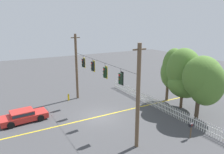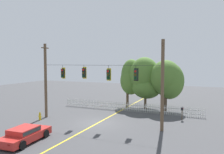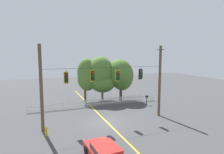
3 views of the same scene
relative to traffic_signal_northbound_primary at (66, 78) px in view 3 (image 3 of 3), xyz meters
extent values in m
plane|color=#424244|center=(4.05, -0.01, -4.87)|extent=(80.00, 80.00, 0.00)
cube|color=gold|center=(4.05, -0.01, -4.87)|extent=(0.16, 36.00, 0.01)
cylinder|color=brown|center=(-2.25, -0.01, -0.88)|extent=(0.30, 0.30, 7.98)
cylinder|color=brown|center=(10.35, -0.01, -0.88)|extent=(0.30, 0.30, 7.98)
cube|color=brown|center=(-2.25, -0.01, 2.66)|extent=(0.10, 1.10, 0.10)
cube|color=brown|center=(10.35, -0.01, 2.66)|extent=(0.10, 1.10, 0.10)
cylinder|color=black|center=(4.05, -0.01, 0.84)|extent=(12.40, 0.02, 0.02)
cylinder|color=black|center=(0.00, -0.01, 0.65)|extent=(0.03, 0.03, 0.38)
cube|color=yellow|center=(0.00, 0.12, 0.00)|extent=(0.43, 0.02, 1.15)
cube|color=black|center=(0.00, -0.01, 0.00)|extent=(0.30, 0.24, 0.93)
cylinder|color=red|center=(0.00, -0.14, 0.31)|extent=(0.20, 0.03, 0.20)
cube|color=black|center=(0.00, -0.19, 0.42)|extent=(0.22, 0.12, 0.06)
cylinder|color=#463B09|center=(0.00, -0.14, 0.00)|extent=(0.20, 0.03, 0.20)
cube|color=black|center=(0.00, -0.19, 0.11)|extent=(0.22, 0.12, 0.06)
cylinder|color=#073513|center=(0.00, -0.14, -0.32)|extent=(0.20, 0.03, 0.20)
cube|color=black|center=(0.00, -0.19, -0.20)|extent=(0.22, 0.12, 0.06)
cylinder|color=black|center=(2.54, -0.01, 0.70)|extent=(0.03, 0.03, 0.29)
cube|color=yellow|center=(2.54, 0.12, 0.07)|extent=(0.43, 0.02, 1.18)
cube|color=black|center=(2.54, -0.01, 0.07)|extent=(0.30, 0.24, 0.95)
cylinder|color=red|center=(2.54, -0.14, 0.39)|extent=(0.20, 0.03, 0.20)
cube|color=black|center=(2.54, -0.19, 0.51)|extent=(0.22, 0.12, 0.06)
cylinder|color=#463B09|center=(2.54, -0.14, 0.07)|extent=(0.20, 0.03, 0.20)
cube|color=black|center=(2.54, -0.19, 0.19)|extent=(0.22, 0.12, 0.06)
cylinder|color=#073513|center=(2.54, -0.14, -0.25)|extent=(0.20, 0.03, 0.20)
cube|color=black|center=(2.54, -0.19, -0.13)|extent=(0.22, 0.12, 0.06)
cylinder|color=black|center=(5.22, -0.01, 0.64)|extent=(0.03, 0.03, 0.40)
cube|color=yellow|center=(5.22, 0.12, -0.04)|extent=(0.43, 0.02, 1.19)
cube|color=black|center=(5.22, -0.01, -0.04)|extent=(0.30, 0.24, 0.96)
cylinder|color=red|center=(5.22, -0.14, 0.28)|extent=(0.20, 0.03, 0.20)
cube|color=black|center=(5.22, -0.19, 0.40)|extent=(0.22, 0.12, 0.06)
cylinder|color=#463B09|center=(5.22, -0.14, -0.04)|extent=(0.20, 0.03, 0.20)
cube|color=black|center=(5.22, -0.19, 0.08)|extent=(0.22, 0.12, 0.06)
cylinder|color=#073513|center=(5.22, -0.14, -0.36)|extent=(0.20, 0.03, 0.20)
cube|color=black|center=(5.22, -0.19, -0.24)|extent=(0.22, 0.12, 0.06)
cylinder|color=black|center=(7.93, -0.01, 0.66)|extent=(0.03, 0.03, 0.37)
cube|color=black|center=(7.93, 0.12, 0.01)|extent=(0.43, 0.02, 1.15)
cube|color=#1E3323|center=(7.93, -0.01, 0.01)|extent=(0.30, 0.24, 0.92)
cylinder|color=red|center=(7.93, -0.14, 0.32)|extent=(0.20, 0.03, 0.20)
cube|color=#1E3323|center=(7.93, -0.19, 0.43)|extent=(0.22, 0.12, 0.06)
cylinder|color=#463B09|center=(7.93, -0.14, 0.01)|extent=(0.20, 0.03, 0.20)
cube|color=#1E3323|center=(7.93, -0.19, 0.12)|extent=(0.22, 0.12, 0.06)
cylinder|color=#073513|center=(7.93, -0.14, -0.30)|extent=(0.20, 0.03, 0.20)
cube|color=#1E3323|center=(7.93, -0.19, -0.19)|extent=(0.22, 0.12, 0.06)
cube|color=silver|center=(-3.87, 6.37, -4.34)|extent=(0.06, 0.04, 1.07)
cube|color=silver|center=(-3.65, 6.37, -4.34)|extent=(0.06, 0.04, 1.07)
cube|color=silver|center=(-3.42, 6.37, -4.34)|extent=(0.06, 0.04, 1.07)
cube|color=silver|center=(-3.19, 6.37, -4.34)|extent=(0.06, 0.04, 1.07)
cube|color=silver|center=(-2.97, 6.37, -4.34)|extent=(0.06, 0.04, 1.07)
cube|color=silver|center=(-2.74, 6.37, -4.34)|extent=(0.06, 0.04, 1.07)
cube|color=silver|center=(-2.52, 6.37, -4.34)|extent=(0.06, 0.04, 1.07)
cube|color=silver|center=(-2.29, 6.37, -4.34)|extent=(0.06, 0.04, 1.07)
cube|color=silver|center=(-2.07, 6.37, -4.34)|extent=(0.06, 0.04, 1.07)
cube|color=silver|center=(-1.84, 6.37, -4.34)|extent=(0.06, 0.04, 1.07)
cube|color=silver|center=(-1.61, 6.37, -4.34)|extent=(0.06, 0.04, 1.07)
cube|color=silver|center=(-1.39, 6.37, -4.34)|extent=(0.06, 0.04, 1.07)
cube|color=silver|center=(-1.16, 6.37, -4.34)|extent=(0.06, 0.04, 1.07)
cube|color=silver|center=(-0.94, 6.37, -4.34)|extent=(0.06, 0.04, 1.07)
cube|color=silver|center=(-0.71, 6.37, -4.34)|extent=(0.06, 0.04, 1.07)
cube|color=silver|center=(-0.49, 6.37, -4.34)|extent=(0.06, 0.04, 1.07)
cube|color=silver|center=(-0.26, 6.37, -4.34)|extent=(0.06, 0.04, 1.07)
cube|color=silver|center=(-0.04, 6.37, -4.34)|extent=(0.06, 0.04, 1.07)
cube|color=silver|center=(0.19, 6.37, -4.34)|extent=(0.06, 0.04, 1.07)
cube|color=silver|center=(0.42, 6.37, -4.34)|extent=(0.06, 0.04, 1.07)
cube|color=silver|center=(0.64, 6.37, -4.34)|extent=(0.06, 0.04, 1.07)
cube|color=silver|center=(0.87, 6.37, -4.34)|extent=(0.06, 0.04, 1.07)
cube|color=silver|center=(1.09, 6.37, -4.34)|extent=(0.06, 0.04, 1.07)
cube|color=silver|center=(1.32, 6.37, -4.34)|extent=(0.06, 0.04, 1.07)
cube|color=silver|center=(1.54, 6.37, -4.34)|extent=(0.06, 0.04, 1.07)
cube|color=silver|center=(1.77, 6.37, -4.34)|extent=(0.06, 0.04, 1.07)
cube|color=silver|center=(1.99, 6.37, -4.34)|extent=(0.06, 0.04, 1.07)
cube|color=silver|center=(2.22, 6.37, -4.34)|extent=(0.06, 0.04, 1.07)
cube|color=silver|center=(2.45, 6.37, -4.34)|extent=(0.06, 0.04, 1.07)
cube|color=silver|center=(2.67, 6.37, -4.34)|extent=(0.06, 0.04, 1.07)
cube|color=silver|center=(2.90, 6.37, -4.34)|extent=(0.06, 0.04, 1.07)
cube|color=silver|center=(3.12, 6.37, -4.34)|extent=(0.06, 0.04, 1.07)
cube|color=silver|center=(3.35, 6.37, -4.34)|extent=(0.06, 0.04, 1.07)
cube|color=silver|center=(3.57, 6.37, -4.34)|extent=(0.06, 0.04, 1.07)
cube|color=silver|center=(3.80, 6.37, -4.34)|extent=(0.06, 0.04, 1.07)
cube|color=silver|center=(4.03, 6.37, -4.34)|extent=(0.06, 0.04, 1.07)
cube|color=silver|center=(4.25, 6.37, -4.34)|extent=(0.06, 0.04, 1.07)
cube|color=silver|center=(4.48, 6.37, -4.34)|extent=(0.06, 0.04, 1.07)
cube|color=silver|center=(4.70, 6.37, -4.34)|extent=(0.06, 0.04, 1.07)
cube|color=silver|center=(4.93, 6.37, -4.34)|extent=(0.06, 0.04, 1.07)
cube|color=silver|center=(5.15, 6.37, -4.34)|extent=(0.06, 0.04, 1.07)
cube|color=silver|center=(5.38, 6.37, -4.34)|extent=(0.06, 0.04, 1.07)
cube|color=silver|center=(5.60, 6.37, -4.34)|extent=(0.06, 0.04, 1.07)
cube|color=silver|center=(5.83, 6.37, -4.34)|extent=(0.06, 0.04, 1.07)
cube|color=silver|center=(6.06, 6.37, -4.34)|extent=(0.06, 0.04, 1.07)
cube|color=silver|center=(6.28, 6.37, -4.34)|extent=(0.06, 0.04, 1.07)
cube|color=silver|center=(6.51, 6.37, -4.34)|extent=(0.06, 0.04, 1.07)
cube|color=silver|center=(6.73, 6.37, -4.34)|extent=(0.06, 0.04, 1.07)
cube|color=silver|center=(6.96, 6.37, -4.34)|extent=(0.06, 0.04, 1.07)
cube|color=silver|center=(7.18, 6.37, -4.34)|extent=(0.06, 0.04, 1.07)
cube|color=silver|center=(7.41, 6.37, -4.34)|extent=(0.06, 0.04, 1.07)
cube|color=silver|center=(7.64, 6.37, -4.34)|extent=(0.06, 0.04, 1.07)
cube|color=silver|center=(7.86, 6.37, -4.34)|extent=(0.06, 0.04, 1.07)
cube|color=silver|center=(8.09, 6.37, -4.34)|extent=(0.06, 0.04, 1.07)
cube|color=silver|center=(8.31, 6.37, -4.34)|extent=(0.06, 0.04, 1.07)
cube|color=silver|center=(8.54, 6.37, -4.34)|extent=(0.06, 0.04, 1.07)
cube|color=silver|center=(8.76, 6.37, -4.34)|extent=(0.06, 0.04, 1.07)
cube|color=silver|center=(8.99, 6.37, -4.34)|extent=(0.06, 0.04, 1.07)
cube|color=silver|center=(9.21, 6.37, -4.34)|extent=(0.06, 0.04, 1.07)
cube|color=silver|center=(9.44, 6.37, -4.34)|extent=(0.06, 0.04, 1.07)
cube|color=silver|center=(9.67, 6.37, -4.34)|extent=(0.06, 0.04, 1.07)
cube|color=silver|center=(9.89, 6.37, -4.34)|extent=(0.06, 0.04, 1.07)
cube|color=silver|center=(10.12, 6.37, -4.34)|extent=(0.06, 0.04, 1.07)
cube|color=silver|center=(10.34, 6.37, -4.34)|extent=(0.06, 0.04, 1.07)
cube|color=silver|center=(10.57, 6.37, -4.34)|extent=(0.06, 0.04, 1.07)
cube|color=silver|center=(10.79, 6.37, -4.34)|extent=(0.06, 0.04, 1.07)
cube|color=silver|center=(11.02, 6.37, -4.34)|extent=(0.06, 0.04, 1.07)
cube|color=silver|center=(11.24, 6.37, -4.34)|extent=(0.06, 0.04, 1.07)
cube|color=silver|center=(11.47, 6.37, -4.34)|extent=(0.06, 0.04, 1.07)
cube|color=silver|center=(11.70, 6.37, -4.34)|extent=(0.06, 0.04, 1.07)
cube|color=silver|center=(11.92, 6.37, -4.34)|extent=(0.06, 0.04, 1.07)
cube|color=silver|center=(12.15, 6.37, -4.34)|extent=(0.06, 0.04, 1.07)
cube|color=silver|center=(12.37, 6.37, -4.34)|extent=(0.06, 0.04, 1.07)
cube|color=silver|center=(12.60, 6.37, -4.34)|extent=(0.06, 0.04, 1.07)
cube|color=silver|center=(12.82, 6.37, -4.34)|extent=(0.06, 0.04, 1.07)
cube|color=silver|center=(13.05, 6.37, -4.34)|extent=(0.06, 0.04, 1.07)
cube|color=silver|center=(13.28, 6.37, -4.34)|extent=(0.06, 0.04, 1.07)
cube|color=silver|center=(13.50, 6.37, -4.34)|extent=(0.06, 0.04, 1.07)
cube|color=silver|center=(13.73, 6.37, -4.34)|extent=(0.06, 0.04, 1.07)
cube|color=silver|center=(4.93, 6.40, -4.55)|extent=(17.60, 0.03, 0.08)
cube|color=silver|center=(4.93, 6.40, -4.10)|extent=(17.60, 0.03, 0.08)
cylinder|color=brown|center=(3.90, 9.20, -3.64)|extent=(0.34, 0.34, 2.46)
ellipsoid|color=#4C752D|center=(4.30, 9.39, -1.37)|extent=(2.87, 2.48, 3.76)
ellipsoid|color=#4C752D|center=(4.28, 9.65, -0.65)|extent=(2.76, 2.63, 4.35)
cylinder|color=brown|center=(6.46, 8.91, -3.91)|extent=(0.31, 0.31, 1.93)
ellipsoid|color=#4C752D|center=(6.58, 9.05, -2.13)|extent=(3.80, 3.41, 2.93)
ellipsoid|color=#4C752D|center=(6.54, 9.14, -1.04)|extent=(2.62, 2.51, 4.52)
ellipsoid|color=#4C752D|center=(6.26, 9.10, -0.51)|extent=(3.85, 3.49, 4.58)
cylinder|color=#473828|center=(9.16, 8.20, -3.68)|extent=(0.40, 0.40, 2.39)
ellipsoid|color=#4C752D|center=(9.54, 8.62, -1.16)|extent=(3.54, 3.22, 4.50)
ellipsoid|color=#4C752D|center=(9.09, 8.55, -0.75)|extent=(3.82, 3.66, 4.27)
cube|color=red|center=(1.45, -7.05, -3.94)|extent=(1.67, 2.17, 0.42)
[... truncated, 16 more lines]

